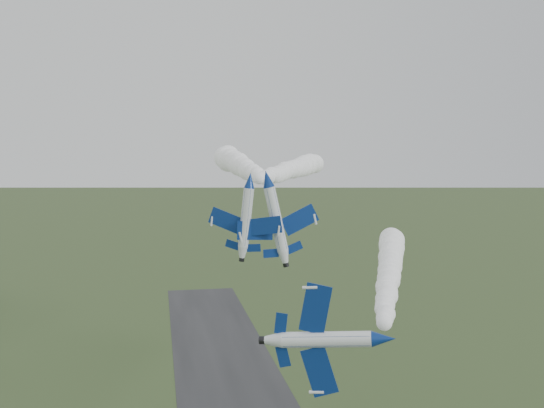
% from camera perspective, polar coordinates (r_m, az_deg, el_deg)
% --- Properties ---
extents(jet_lead, '(7.90, 13.87, 11.88)m').
position_cam_1_polar(jet_lead, '(64.89, 10.51, -12.40)').
color(jet_lead, white).
extents(smoke_trail_jet_lead, '(25.57, 56.04, 4.67)m').
position_cam_1_polar(smoke_trail_jet_lead, '(96.95, 10.99, -5.99)').
color(smoke_trail_jet_lead, white).
extents(jet_pair_left, '(10.57, 12.15, 3.21)m').
position_cam_1_polar(jet_pair_left, '(85.40, -2.11, 2.26)').
color(jet_pair_left, white).
extents(smoke_trail_jet_pair_left, '(28.08, 55.36, 4.47)m').
position_cam_1_polar(smoke_trail_jet_pair_left, '(117.36, 1.99, 3.31)').
color(smoke_trail_jet_pair_left, white).
extents(jet_pair_right, '(11.53, 14.20, 4.11)m').
position_cam_1_polar(jet_pair_right, '(85.73, -0.44, 2.41)').
color(jet_pair_right, white).
extents(smoke_trail_jet_pair_right, '(6.14, 64.84, 5.64)m').
position_cam_1_polar(smoke_trail_jet_pair_right, '(121.28, -3.12, 3.70)').
color(smoke_trail_jet_pair_right, white).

